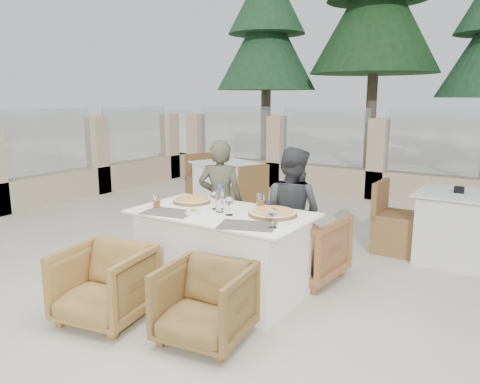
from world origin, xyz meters
The scene contains 26 objects.
ground centered at (0.00, 0.00, 0.00)m, with size 80.00×80.00×0.00m, color beige.
sand_patch centered at (0.00, 14.00, 0.01)m, with size 30.00×16.00×0.01m, color #F6E5C9.
perimeter_wall_far centered at (0.00, 4.80, 0.80)m, with size 10.00×0.34×1.60m, color tan, non-canonical shape.
perimeter_wall_left centered at (-4.50, 1.50, 0.80)m, with size 0.34×7.00×1.60m, color #C8B48D, non-canonical shape.
pine_far_left centered at (-3.50, 7.00, 2.75)m, with size 2.42×2.42×5.50m, color #214D2A.
pine_mid_left centered at (-1.00, 7.50, 3.25)m, with size 2.86×2.86×6.50m, color #1C431D.
dining_table centered at (0.04, 0.00, 0.39)m, with size 1.60×0.90×0.77m, color white, non-canonical shape.
placemat_near_left centered at (-0.34, -0.27, 0.77)m, with size 0.45×0.30×0.00m, color #5B554E.
placemat_near_right centered at (0.47, -0.25, 0.77)m, with size 0.45×0.30×0.00m, color #504C45.
pizza_left centered at (-0.41, 0.15, 0.79)m, with size 0.36×0.36×0.05m, color orange.
pizza_right centered at (0.49, 0.14, 0.80)m, with size 0.42×0.42×0.06m, color orange.
water_bottle centered at (0.03, 0.00, 0.89)m, with size 0.07×0.07×0.25m, color #C0E4FC.
wine_glass_centre centered at (-0.07, 0.06, 0.86)m, with size 0.08×0.08×0.18m, color white, non-canonical shape.
wine_glass_near centered at (0.16, -0.05, 0.86)m, with size 0.08×0.08×0.18m, color white, non-canonical shape.
wine_glass_corner centered at (0.67, -0.20, 0.86)m, with size 0.08×0.08×0.18m, color white, non-canonical shape.
beer_glass_left centered at (-0.57, -0.17, 0.83)m, with size 0.06×0.06×0.13m, color orange.
beer_glass_right centered at (0.27, 0.31, 0.84)m, with size 0.07×0.07×0.15m, color orange.
olive_dish centered at (-0.12, -0.19, 0.79)m, with size 0.11×0.11×0.04m, color white, non-canonical shape.
armchair_far_left centered at (-0.43, 0.69, 0.30)m, with size 0.65×0.67×0.61m, color olive.
armchair_far_right centered at (0.52, 0.75, 0.33)m, with size 0.71×0.73×0.66m, color #9A6038.
armchair_near_left centered at (-0.45, -0.94, 0.30)m, with size 0.65×0.67×0.61m, color olive.
armchair_near_right centered at (0.42, -0.76, 0.29)m, with size 0.62×0.64×0.58m, color brown.
diner_left centered at (-0.47, 0.72, 0.67)m, with size 0.49×0.32×1.34m, color #4B4C37.
diner_right centered at (0.38, 0.72, 0.65)m, with size 0.63×0.49×1.31m, color #3A3D40.
bg_table_a centered at (-1.77, 2.64, 0.39)m, with size 1.64×0.82×0.77m, color white, non-canonical shape.
bg_table_b centered at (1.69, 2.06, 0.39)m, with size 1.64×0.82×0.77m, color silver, non-canonical shape.
Camera 1 is at (2.37, -3.31, 1.79)m, focal length 35.00 mm.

